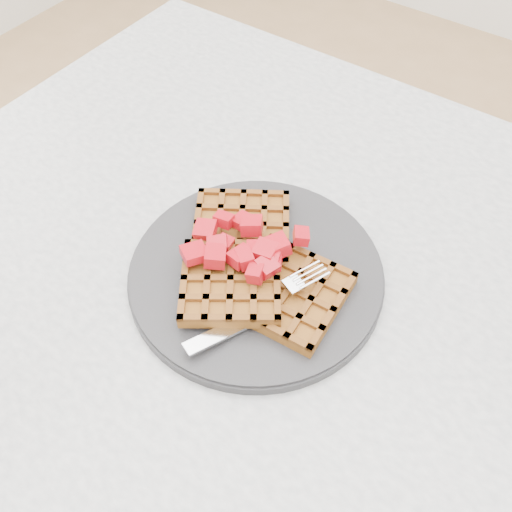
{
  "coord_description": "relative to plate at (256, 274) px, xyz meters",
  "views": [
    {
      "loc": [
        0.11,
        -0.35,
        1.27
      ],
      "look_at": [
        -0.11,
        -0.04,
        0.79
      ],
      "focal_mm": 40.0,
      "sensor_mm": 36.0,
      "label": 1
    }
  ],
  "objects": [
    {
      "name": "waffles",
      "position": [
        0.0,
        -0.0,
        0.02
      ],
      "size": [
        0.23,
        0.22,
        0.03
      ],
      "color": "brown",
      "rests_on": "plate"
    },
    {
      "name": "fork",
      "position": [
        0.04,
        -0.04,
        0.02
      ],
      "size": [
        0.09,
        0.18,
        0.02
      ],
      "primitive_type": null,
      "rotation": [
        0.0,
        0.0,
        -0.39
      ],
      "color": "silver",
      "rests_on": "plate"
    },
    {
      "name": "plate",
      "position": [
        0.0,
        0.0,
        0.0
      ],
      "size": [
        0.29,
        0.29,
        0.02
      ],
      "primitive_type": "cylinder",
      "color": "#242426",
      "rests_on": "table"
    },
    {
      "name": "table",
      "position": [
        0.11,
        0.04,
        -0.12
      ],
      "size": [
        1.2,
        0.8,
        0.75
      ],
      "color": "beige",
      "rests_on": "ground"
    },
    {
      "name": "ground",
      "position": [
        0.11,
        0.04,
        -0.76
      ],
      "size": [
        4.0,
        4.0,
        0.0
      ],
      "primitive_type": "plane",
      "color": "tan",
      "rests_on": "ground"
    },
    {
      "name": "strawberry_pile",
      "position": [
        0.0,
        -0.0,
        0.05
      ],
      "size": [
        0.15,
        0.15,
        0.02
      ],
      "primitive_type": null,
      "color": "#96000D",
      "rests_on": "waffles"
    }
  ]
}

